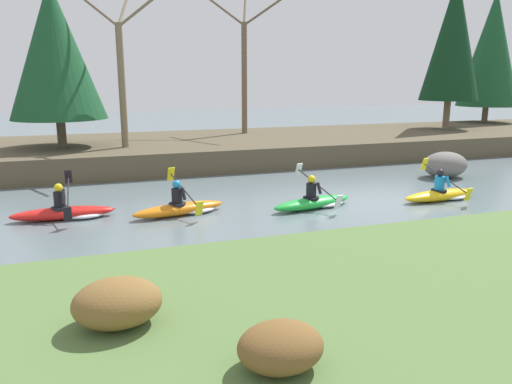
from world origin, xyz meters
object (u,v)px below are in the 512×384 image
(kayaker_far_back, at_px, (67,212))
(kayaker_middle, at_px, (315,201))
(kayaker_lead, at_px, (443,194))
(boulder_midstream, at_px, (445,165))
(kayaker_trailing, at_px, (183,208))

(kayaker_far_back, bearing_deg, kayaker_middle, -8.58)
(kayaker_lead, xyz_separation_m, boulder_midstream, (2.51, 2.99, 0.30))
(kayaker_middle, bearing_deg, boulder_midstream, 8.27)
(kayaker_lead, relative_size, kayaker_middle, 1.00)
(kayaker_trailing, height_order, boulder_midstream, kayaker_trailing)
(kayaker_far_back, height_order, boulder_midstream, kayaker_far_back)
(kayaker_lead, distance_m, kayaker_trailing, 8.14)
(kayaker_middle, relative_size, kayaker_trailing, 1.00)
(kayaker_lead, height_order, kayaker_trailing, same)
(kayaker_lead, relative_size, boulder_midstream, 1.59)
(kayaker_middle, height_order, boulder_midstream, kayaker_middle)
(kayaker_far_back, relative_size, boulder_midstream, 1.58)
(kayaker_trailing, distance_m, kayaker_far_back, 3.14)
(kayaker_middle, height_order, kayaker_trailing, same)
(kayaker_lead, xyz_separation_m, kayaker_middle, (-4.22, 0.42, 0.00))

